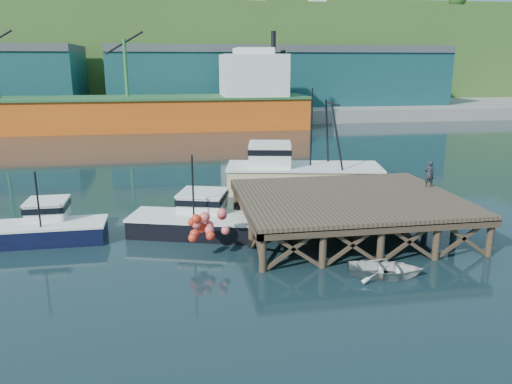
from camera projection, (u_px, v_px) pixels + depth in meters
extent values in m
plane|color=black|center=(251.00, 237.00, 27.47)|extent=(300.00, 300.00, 0.00)
cube|color=brown|center=(348.00, 198.00, 27.86)|extent=(12.00, 10.00, 0.25)
cube|color=#473828|center=(383.00, 230.00, 23.29)|extent=(12.00, 0.30, 0.35)
cylinder|color=#473828|center=(263.00, 255.00, 22.75)|extent=(0.36, 0.36, 2.60)
cylinder|color=#473828|center=(490.00, 241.00, 24.60)|extent=(0.36, 0.36, 2.60)
cylinder|color=#473828|center=(236.00, 201.00, 31.72)|extent=(0.36, 0.36, 2.60)
cylinder|color=#473828|center=(404.00, 193.00, 33.57)|extent=(0.36, 0.36, 2.60)
cube|color=gray|center=(192.00, 108.00, 94.01)|extent=(160.00, 40.00, 2.00)
cube|color=#174C4A|center=(193.00, 79.00, 87.86)|extent=(28.00, 16.00, 9.00)
cube|color=#174C4A|center=(355.00, 78.00, 92.73)|extent=(30.00, 16.00, 9.00)
cube|color=#E45915|center=(114.00, 114.00, 70.77)|extent=(55.00, 9.50, 4.40)
cube|color=#26592D|center=(113.00, 98.00, 70.19)|extent=(55.50, 10.00, 0.30)
cube|color=silver|center=(253.00, 76.00, 72.69)|extent=(9.00, 9.00, 6.00)
cube|color=silver|center=(253.00, 52.00, 71.86)|extent=(5.00, 7.00, 1.20)
cylinder|color=black|center=(273.00, 40.00, 71.92)|extent=(0.70, 0.70, 2.50)
cube|color=#2D511E|center=(185.00, 56.00, 120.13)|extent=(220.00, 50.00, 22.00)
cube|color=black|center=(45.00, 233.00, 26.58)|extent=(6.27, 2.31, 0.97)
cube|color=silver|center=(44.00, 224.00, 26.46)|extent=(6.40, 2.35, 0.13)
cube|color=silver|center=(48.00, 210.00, 27.41)|extent=(2.05, 2.05, 0.97)
cube|color=black|center=(47.00, 206.00, 27.36)|extent=(2.17, 2.17, 0.32)
cylinder|color=black|center=(38.00, 200.00, 25.49)|extent=(0.10, 0.10, 3.02)
cube|color=black|center=(198.00, 226.00, 27.74)|extent=(7.83, 4.78, 1.02)
cube|color=silver|center=(197.00, 217.00, 27.61)|extent=(7.99, 4.88, 0.14)
cube|color=silver|center=(203.00, 202.00, 28.76)|extent=(3.06, 3.06, 1.02)
cube|color=black|center=(203.00, 198.00, 28.70)|extent=(3.23, 3.23, 0.34)
cylinder|color=black|center=(193.00, 189.00, 26.46)|extent=(0.10, 0.10, 3.62)
sphere|color=#D6504F|center=(195.00, 232.00, 24.50)|extent=(0.48, 0.48, 0.48)
sphere|color=#D6504F|center=(216.00, 225.00, 24.82)|extent=(0.48, 0.48, 0.48)
sphere|color=red|center=(207.00, 225.00, 24.15)|extent=(0.48, 0.48, 0.48)
cube|color=beige|center=(303.00, 179.00, 37.11)|extent=(11.64, 5.92, 1.82)
cube|color=silver|center=(304.00, 167.00, 36.87)|extent=(11.88, 6.16, 0.15)
cube|color=silver|center=(270.00, 156.00, 36.25)|extent=(3.52, 3.36, 1.82)
cube|color=black|center=(270.00, 151.00, 36.15)|extent=(3.64, 3.48, 0.40)
cylinder|color=black|center=(311.00, 130.00, 36.28)|extent=(0.12, 0.12, 6.06)
imported|color=silver|center=(386.00, 269.00, 22.37)|extent=(3.84, 3.20, 0.69)
imported|color=black|center=(429.00, 174.00, 29.55)|extent=(0.63, 0.46, 1.58)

